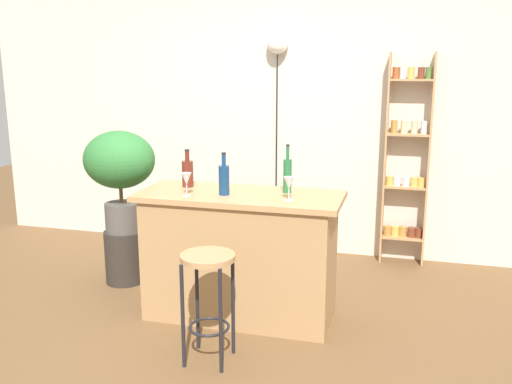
{
  "coord_description": "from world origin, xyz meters",
  "views": [
    {
      "loc": [
        1.14,
        -3.42,
        1.84
      ],
      "look_at": [
        0.05,
        0.55,
        0.89
      ],
      "focal_mm": 39.35,
      "sensor_mm": 36.0,
      "label": 1
    }
  ],
  "objects_px": {
    "bottle_wine_red": "(188,173)",
    "wine_glass_left": "(289,184)",
    "bar_stool": "(208,282)",
    "bottle_spirits_clear": "(224,179)",
    "bottle_olive_oil": "(287,175)",
    "plant_stool": "(125,256)",
    "potted_plant": "(120,167)",
    "spice_shelf": "(407,162)",
    "wine_glass_center": "(186,180)",
    "pendant_globe_light": "(277,47)"
  },
  "relations": [
    {
      "from": "pendant_globe_light",
      "to": "spice_shelf",
      "type": "bearing_deg",
      "value": -1.75
    },
    {
      "from": "bottle_wine_red",
      "to": "wine_glass_left",
      "type": "height_order",
      "value": "bottle_wine_red"
    },
    {
      "from": "bar_stool",
      "to": "pendant_globe_light",
      "type": "xyz_separation_m",
      "value": [
        -0.09,
        2.22,
        1.46
      ]
    },
    {
      "from": "spice_shelf",
      "to": "bottle_olive_oil",
      "type": "xyz_separation_m",
      "value": [
        -0.81,
        -1.38,
        0.1
      ]
    },
    {
      "from": "spice_shelf",
      "to": "plant_stool",
      "type": "height_order",
      "value": "spice_shelf"
    },
    {
      "from": "bottle_spirits_clear",
      "to": "bottle_wine_red",
      "type": "relative_size",
      "value": 1.06
    },
    {
      "from": "plant_stool",
      "to": "pendant_globe_light",
      "type": "distance_m",
      "value": 2.36
    },
    {
      "from": "potted_plant",
      "to": "bottle_wine_red",
      "type": "distance_m",
      "value": 0.75
    },
    {
      "from": "bar_stool",
      "to": "potted_plant",
      "type": "relative_size",
      "value": 0.83
    },
    {
      "from": "spice_shelf",
      "to": "bottle_olive_oil",
      "type": "relative_size",
      "value": 5.57
    },
    {
      "from": "bottle_wine_red",
      "to": "bottle_olive_oil",
      "type": "bearing_deg",
      "value": 0.16
    },
    {
      "from": "spice_shelf",
      "to": "wine_glass_left",
      "type": "relative_size",
      "value": 11.81
    },
    {
      "from": "bottle_olive_oil",
      "to": "bottle_wine_red",
      "type": "height_order",
      "value": "bottle_olive_oil"
    },
    {
      "from": "bar_stool",
      "to": "wine_glass_center",
      "type": "height_order",
      "value": "wine_glass_center"
    },
    {
      "from": "pendant_globe_light",
      "to": "bottle_olive_oil",
      "type": "bearing_deg",
      "value": -73.77
    },
    {
      "from": "wine_glass_left",
      "to": "pendant_globe_light",
      "type": "bearing_deg",
      "value": 105.99
    },
    {
      "from": "plant_stool",
      "to": "bottle_olive_oil",
      "type": "bearing_deg",
      "value": -9.73
    },
    {
      "from": "bar_stool",
      "to": "bottle_spirits_clear",
      "type": "bearing_deg",
      "value": 98.75
    },
    {
      "from": "bottle_olive_oil",
      "to": "plant_stool",
      "type": "bearing_deg",
      "value": 170.27
    },
    {
      "from": "spice_shelf",
      "to": "wine_glass_center",
      "type": "relative_size",
      "value": 11.81
    },
    {
      "from": "bar_stool",
      "to": "bottle_wine_red",
      "type": "bearing_deg",
      "value": 119.04
    },
    {
      "from": "bar_stool",
      "to": "wine_glass_center",
      "type": "distance_m",
      "value": 0.81
    },
    {
      "from": "potted_plant",
      "to": "wine_glass_center",
      "type": "distance_m",
      "value": 0.98
    },
    {
      "from": "bar_stool",
      "to": "potted_plant",
      "type": "bearing_deg",
      "value": 137.54
    },
    {
      "from": "spice_shelf",
      "to": "pendant_globe_light",
      "type": "xyz_separation_m",
      "value": [
        -1.23,
        0.04,
        1.03
      ]
    },
    {
      "from": "bar_stool",
      "to": "pendant_globe_light",
      "type": "distance_m",
      "value": 2.66
    },
    {
      "from": "wine_glass_left",
      "to": "plant_stool",
      "type": "bearing_deg",
      "value": 162.27
    },
    {
      "from": "spice_shelf",
      "to": "bottle_spirits_clear",
      "type": "distance_m",
      "value": 1.99
    },
    {
      "from": "potted_plant",
      "to": "bottle_wine_red",
      "type": "height_order",
      "value": "potted_plant"
    },
    {
      "from": "bottle_wine_red",
      "to": "wine_glass_left",
      "type": "xyz_separation_m",
      "value": [
        0.82,
        -0.24,
        0.01
      ]
    },
    {
      "from": "potted_plant",
      "to": "bottle_olive_oil",
      "type": "xyz_separation_m",
      "value": [
        1.47,
        -0.25,
        0.06
      ]
    },
    {
      "from": "bottle_spirits_clear",
      "to": "plant_stool",
      "type": "bearing_deg",
      "value": 157.6
    },
    {
      "from": "spice_shelf",
      "to": "bottle_spirits_clear",
      "type": "relative_size",
      "value": 6.43
    },
    {
      "from": "bottle_olive_oil",
      "to": "pendant_globe_light",
      "type": "xyz_separation_m",
      "value": [
        -0.41,
        1.42,
        0.92
      ]
    },
    {
      "from": "bottle_olive_oil",
      "to": "wine_glass_center",
      "type": "distance_m",
      "value": 0.72
    },
    {
      "from": "potted_plant",
      "to": "bottle_wine_red",
      "type": "relative_size",
      "value": 3.01
    },
    {
      "from": "wine_glass_center",
      "to": "wine_glass_left",
      "type": "bearing_deg",
      "value": 3.91
    },
    {
      "from": "plant_stool",
      "to": "pendant_globe_light",
      "type": "xyz_separation_m",
      "value": [
        1.05,
        1.17,
        1.76
      ]
    },
    {
      "from": "bar_stool",
      "to": "bottle_olive_oil",
      "type": "distance_m",
      "value": 1.02
    },
    {
      "from": "bottle_wine_red",
      "to": "wine_glass_left",
      "type": "bearing_deg",
      "value": -15.93
    },
    {
      "from": "wine_glass_center",
      "to": "bottle_spirits_clear",
      "type": "bearing_deg",
      "value": 23.39
    },
    {
      "from": "bar_stool",
      "to": "potted_plant",
      "type": "distance_m",
      "value": 1.63
    },
    {
      "from": "bottle_olive_oil",
      "to": "bottle_wine_red",
      "type": "bearing_deg",
      "value": -179.84
    },
    {
      "from": "wine_glass_left",
      "to": "pendant_globe_light",
      "type": "relative_size",
      "value": 0.08
    },
    {
      "from": "bar_stool",
      "to": "plant_stool",
      "type": "height_order",
      "value": "bar_stool"
    },
    {
      "from": "bottle_spirits_clear",
      "to": "wine_glass_left",
      "type": "xyz_separation_m",
      "value": [
        0.48,
        -0.06,
        0.0
      ]
    },
    {
      "from": "plant_stool",
      "to": "potted_plant",
      "type": "xyz_separation_m",
      "value": [
        -0.0,
        0.0,
        0.78
      ]
    },
    {
      "from": "wine_glass_center",
      "to": "bottle_wine_red",
      "type": "bearing_deg",
      "value": 110.61
    },
    {
      "from": "bar_stool",
      "to": "wine_glass_left",
      "type": "bearing_deg",
      "value": 55.77
    },
    {
      "from": "potted_plant",
      "to": "bottle_spirits_clear",
      "type": "xyz_separation_m",
      "value": [
        1.05,
        -0.43,
        0.04
      ]
    }
  ]
}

